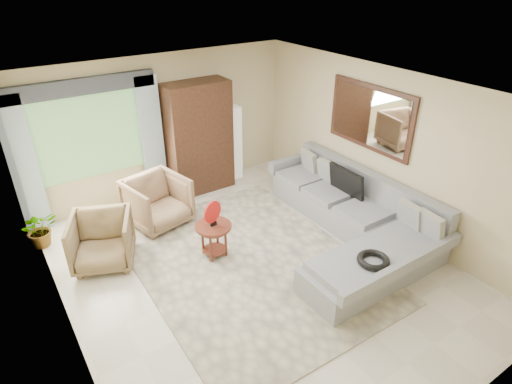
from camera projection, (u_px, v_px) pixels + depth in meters
ground at (255, 269)px, 6.26m from camera, size 6.00×6.00×0.00m
area_rug at (249, 263)px, 6.37m from camera, size 3.08×4.06×0.02m
sectional_sofa at (353, 221)px, 6.87m from camera, size 2.30×3.46×0.90m
tv_screen at (346, 182)px, 7.15m from camera, size 0.14×0.74×0.48m
garden_hose at (373, 260)px, 5.56m from camera, size 0.43×0.43×0.09m
coffee_table at (214, 240)px, 6.42m from camera, size 0.54×0.54×0.54m
red_disc at (213, 212)px, 6.18m from camera, size 0.33×0.14×0.34m
armchair_left at (102, 241)px, 6.21m from camera, size 1.11×1.12×0.78m
armchair_right at (158, 202)px, 7.15m from camera, size 1.07×1.09×0.84m
potted_plant at (40, 229)px, 6.66m from camera, size 0.59×0.53×0.59m
armoire at (199, 138)px, 8.01m from camera, size 1.20×0.55×2.10m
floor_lamp at (234, 143)px, 8.59m from camera, size 0.24×0.24×1.50m
window at (88, 137)px, 7.10m from camera, size 1.80×0.04×1.40m
curtain_left at (24, 167)px, 6.64m from camera, size 0.40×0.08×2.30m
curtain_right at (152, 140)px, 7.67m from camera, size 0.40×0.08×2.30m
valance at (79, 87)px, 6.64m from camera, size 2.40×0.12×0.26m
wall_mirror at (370, 117)px, 6.89m from camera, size 0.05×1.70×1.05m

